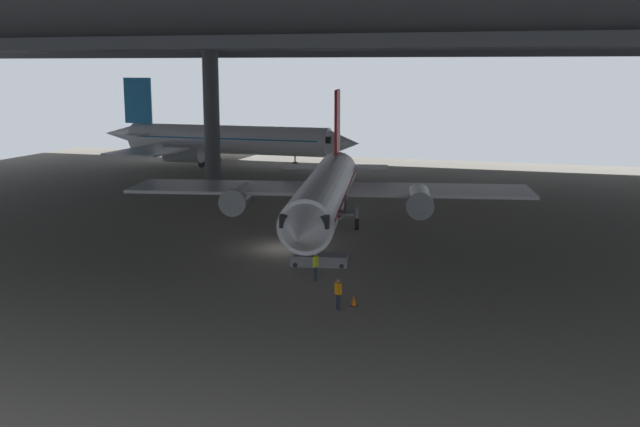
{
  "coord_description": "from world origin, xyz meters",
  "views": [
    {
      "loc": [
        17.55,
        -49.39,
        12.58
      ],
      "look_at": [
        2.04,
        1.04,
        2.43
      ],
      "focal_mm": 43.0,
      "sensor_mm": 36.0,
      "label": 1
    }
  ],
  "objects_px": {
    "crew_worker_by_stairs": "(315,264)",
    "traffic_cone_orange": "(354,301)",
    "boarding_stairs": "(320,254)",
    "airplane_distant": "(224,140)",
    "crew_worker_near_nose": "(338,292)",
    "airplane_main": "(326,192)"
  },
  "relations": [
    {
      "from": "crew_worker_by_stairs",
      "to": "airplane_distant",
      "type": "distance_m",
      "value": 55.17
    },
    {
      "from": "crew_worker_by_stairs",
      "to": "airplane_distant",
      "type": "xyz_separation_m",
      "value": [
        -27.34,
        47.87,
        2.37
      ]
    },
    {
      "from": "airplane_distant",
      "to": "traffic_cone_orange",
      "type": "relative_size",
      "value": 58.89
    },
    {
      "from": "crew_worker_by_stairs",
      "to": "airplane_main",
      "type": "bearing_deg",
      "value": 104.05
    },
    {
      "from": "boarding_stairs",
      "to": "airplane_distant",
      "type": "bearing_deg",
      "value": 120.97
    },
    {
      "from": "boarding_stairs",
      "to": "crew_worker_near_nose",
      "type": "xyz_separation_m",
      "value": [
        3.59,
        -8.53,
        0.25
      ]
    },
    {
      "from": "crew_worker_by_stairs",
      "to": "crew_worker_near_nose",
      "type": "bearing_deg",
      "value": -60.35
    },
    {
      "from": "traffic_cone_orange",
      "to": "airplane_distant",
      "type": "bearing_deg",
      "value": 120.66
    },
    {
      "from": "airplane_distant",
      "to": "crew_worker_by_stairs",
      "type": "bearing_deg",
      "value": -60.27
    },
    {
      "from": "airplane_distant",
      "to": "traffic_cone_orange",
      "type": "height_order",
      "value": "airplane_distant"
    },
    {
      "from": "boarding_stairs",
      "to": "crew_worker_by_stairs",
      "type": "height_order",
      "value": "boarding_stairs"
    },
    {
      "from": "airplane_main",
      "to": "airplane_distant",
      "type": "distance_m",
      "value": 42.72
    },
    {
      "from": "crew_worker_by_stairs",
      "to": "traffic_cone_orange",
      "type": "bearing_deg",
      "value": -49.51
    },
    {
      "from": "boarding_stairs",
      "to": "crew_worker_by_stairs",
      "type": "bearing_deg",
      "value": -77.44
    },
    {
      "from": "boarding_stairs",
      "to": "airplane_distant",
      "type": "height_order",
      "value": "airplane_distant"
    },
    {
      "from": "airplane_main",
      "to": "crew_worker_by_stairs",
      "type": "distance_m",
      "value": 13.23
    },
    {
      "from": "crew_worker_near_nose",
      "to": "airplane_distant",
      "type": "relative_size",
      "value": 0.05
    },
    {
      "from": "airplane_main",
      "to": "crew_worker_near_nose",
      "type": "relative_size",
      "value": 19.65
    },
    {
      "from": "airplane_main",
      "to": "airplane_distant",
      "type": "xyz_separation_m",
      "value": [
        -24.18,
        35.23,
        0.11
      ]
    },
    {
      "from": "crew_worker_near_nose",
      "to": "traffic_cone_orange",
      "type": "distance_m",
      "value": 1.28
    },
    {
      "from": "airplane_main",
      "to": "traffic_cone_orange",
      "type": "relative_size",
      "value": 55.17
    },
    {
      "from": "boarding_stairs",
      "to": "airplane_distant",
      "type": "relative_size",
      "value": 0.13
    }
  ]
}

